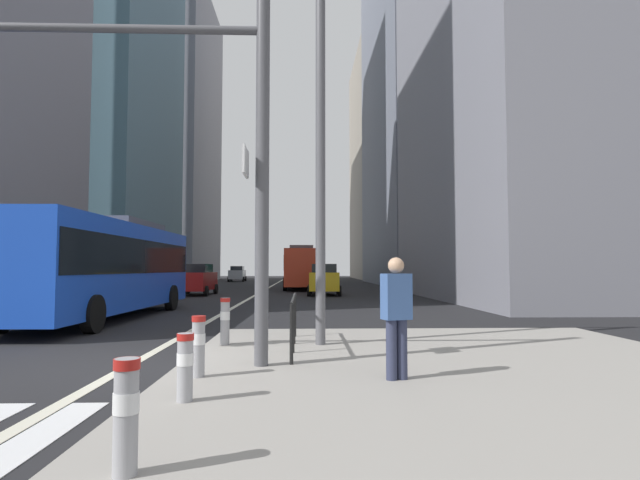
{
  "coord_description": "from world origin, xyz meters",
  "views": [
    {
      "loc": [
        2.99,
        -8.86,
        1.68
      ],
      "look_at": [
        4.57,
        39.39,
        4.38
      ],
      "focal_mm": 28.34,
      "sensor_mm": 36.0,
      "label": 1
    }
  ],
  "objects_px": {
    "car_receding_near": "(298,275)",
    "bollard_left": "(185,363)",
    "pedestrian_waiting": "(396,311)",
    "car_oncoming_mid": "(197,279)",
    "traffic_signal_gantry": "(138,117)",
    "car_oncoming_far": "(237,274)",
    "street_lamp_post": "(320,94)",
    "city_bus_red_receding": "(301,266)",
    "car_receding_far": "(324,279)",
    "city_bus_blue_oncoming": "(105,263)",
    "bollard_front": "(126,410)",
    "city_bus_red_distant": "(304,267)",
    "bollard_right": "(198,343)",
    "bollard_back": "(225,319)"
  },
  "relations": [
    {
      "from": "car_receding_near",
      "to": "pedestrian_waiting",
      "type": "xyz_separation_m",
      "value": [
        1.81,
        -44.39,
        0.09
      ]
    },
    {
      "from": "bollard_front",
      "to": "bollard_left",
      "type": "xyz_separation_m",
      "value": [
        -0.04,
        2.07,
        -0.04
      ]
    },
    {
      "from": "city_bus_red_receding",
      "to": "car_oncoming_far",
      "type": "xyz_separation_m",
      "value": [
        -8.21,
        23.41,
        -0.85
      ]
    },
    {
      "from": "city_bus_red_receding",
      "to": "bollard_right",
      "type": "xyz_separation_m",
      "value": [
        -1.28,
        -33.81,
        -1.21
      ]
    },
    {
      "from": "bollard_left",
      "to": "pedestrian_waiting",
      "type": "height_order",
      "value": "pedestrian_waiting"
    },
    {
      "from": "city_bus_red_receding",
      "to": "car_receding_far",
      "type": "xyz_separation_m",
      "value": [
        1.5,
        -9.42,
        -0.85
      ]
    },
    {
      "from": "car_receding_far",
      "to": "bollard_back",
      "type": "distance_m",
      "value": 21.59
    },
    {
      "from": "traffic_signal_gantry",
      "to": "car_receding_near",
      "type": "bearing_deg",
      "value": 87.19
    },
    {
      "from": "city_bus_red_receding",
      "to": "car_receding_near",
      "type": "distance_m",
      "value": 10.37
    },
    {
      "from": "car_receding_near",
      "to": "street_lamp_post",
      "type": "relative_size",
      "value": 0.57
    },
    {
      "from": "city_bus_red_receding",
      "to": "bollard_front",
      "type": "relative_size",
      "value": 13.23
    },
    {
      "from": "city_bus_blue_oncoming",
      "to": "car_oncoming_mid",
      "type": "relative_size",
      "value": 2.49
    },
    {
      "from": "traffic_signal_gantry",
      "to": "bollard_left",
      "type": "bearing_deg",
      "value": -58.57
    },
    {
      "from": "bollard_right",
      "to": "city_bus_red_distant",
      "type": "bearing_deg",
      "value": 88.45
    },
    {
      "from": "car_oncoming_mid",
      "to": "pedestrian_waiting",
      "type": "relative_size",
      "value": 2.69
    },
    {
      "from": "city_bus_red_distant",
      "to": "bollard_right",
      "type": "xyz_separation_m",
      "value": [
        -1.53,
        -56.52,
        -1.21
      ]
    },
    {
      "from": "city_bus_blue_oncoming",
      "to": "bollard_front",
      "type": "distance_m",
      "value": 14.13
    },
    {
      "from": "city_bus_red_receding",
      "to": "car_receding_near",
      "type": "relative_size",
      "value": 2.49
    },
    {
      "from": "city_bus_red_receding",
      "to": "bollard_back",
      "type": "bearing_deg",
      "value": -92.53
    },
    {
      "from": "bollard_front",
      "to": "bollard_right",
      "type": "bearing_deg",
      "value": 92.76
    },
    {
      "from": "car_oncoming_mid",
      "to": "bollard_left",
      "type": "relative_size",
      "value": 5.82
    },
    {
      "from": "bollard_front",
      "to": "car_oncoming_far",
      "type": "bearing_deg",
      "value": 96.68
    },
    {
      "from": "city_bus_red_distant",
      "to": "car_receding_near",
      "type": "xyz_separation_m",
      "value": [
        -0.57,
        -12.38,
        -0.85
      ]
    },
    {
      "from": "city_bus_red_receding",
      "to": "car_receding_far",
      "type": "height_order",
      "value": "city_bus_red_receding"
    },
    {
      "from": "car_receding_far",
      "to": "bollard_right",
      "type": "xyz_separation_m",
      "value": [
        -2.78,
        -24.39,
        -0.36
      ]
    },
    {
      "from": "car_oncoming_mid",
      "to": "traffic_signal_gantry",
      "type": "bearing_deg",
      "value": -80.39
    },
    {
      "from": "city_bus_red_distant",
      "to": "bollard_left",
      "type": "xyz_separation_m",
      "value": [
        -1.41,
        -57.83,
        -1.25
      ]
    },
    {
      "from": "city_bus_red_receding",
      "to": "car_oncoming_mid",
      "type": "relative_size",
      "value": 2.5
    },
    {
      "from": "city_bus_red_distant",
      "to": "traffic_signal_gantry",
      "type": "bearing_deg",
      "value": -92.77
    },
    {
      "from": "city_bus_blue_oncoming",
      "to": "bollard_left",
      "type": "distance_m",
      "value": 12.23
    },
    {
      "from": "traffic_signal_gantry",
      "to": "street_lamp_post",
      "type": "distance_m",
      "value": 3.89
    },
    {
      "from": "bollard_right",
      "to": "bollard_back",
      "type": "bearing_deg",
      "value": 91.69
    },
    {
      "from": "car_receding_near",
      "to": "bollard_left",
      "type": "xyz_separation_m",
      "value": [
        -0.84,
        -45.45,
        -0.4
      ]
    },
    {
      "from": "car_oncoming_far",
      "to": "street_lamp_post",
      "type": "xyz_separation_m",
      "value": [
        8.76,
        -54.24,
        4.29
      ]
    },
    {
      "from": "city_bus_red_receding",
      "to": "pedestrian_waiting",
      "type": "relative_size",
      "value": 6.73
    },
    {
      "from": "city_bus_red_receding",
      "to": "car_receding_far",
      "type": "bearing_deg",
      "value": -80.93
    },
    {
      "from": "car_receding_far",
      "to": "bollard_left",
      "type": "relative_size",
      "value": 5.55
    },
    {
      "from": "car_oncoming_far",
      "to": "bollard_right",
      "type": "xyz_separation_m",
      "value": [
        6.93,
        -57.22,
        -0.36
      ]
    },
    {
      "from": "car_oncoming_far",
      "to": "bollard_right",
      "type": "bearing_deg",
      "value": -83.09
    },
    {
      "from": "car_receding_far",
      "to": "bollard_right",
      "type": "height_order",
      "value": "car_receding_far"
    },
    {
      "from": "street_lamp_post",
      "to": "bollard_left",
      "type": "distance_m",
      "value": 6.58
    },
    {
      "from": "car_oncoming_far",
      "to": "city_bus_red_distant",
      "type": "bearing_deg",
      "value": -4.71
    },
    {
      "from": "car_receding_near",
      "to": "street_lamp_post",
      "type": "bearing_deg",
      "value": -88.8
    },
    {
      "from": "bollard_left",
      "to": "pedestrian_waiting",
      "type": "xyz_separation_m",
      "value": [
        2.65,
        1.06,
        0.5
      ]
    },
    {
      "from": "pedestrian_waiting",
      "to": "city_bus_red_distant",
      "type": "bearing_deg",
      "value": 91.25
    },
    {
      "from": "traffic_signal_gantry",
      "to": "bollard_back",
      "type": "bearing_deg",
      "value": 63.83
    },
    {
      "from": "car_receding_near",
      "to": "car_receding_far",
      "type": "distance_m",
      "value": 19.84
    },
    {
      "from": "bollard_front",
      "to": "bollard_left",
      "type": "height_order",
      "value": "bollard_front"
    },
    {
      "from": "car_oncoming_mid",
      "to": "bollard_left",
      "type": "distance_m",
      "value": 26.6
    },
    {
      "from": "city_bus_red_receding",
      "to": "traffic_signal_gantry",
      "type": "bearing_deg",
      "value": -94.23
    }
  ]
}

